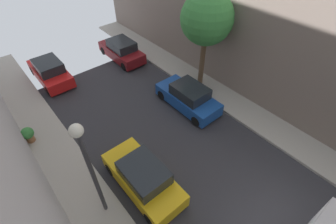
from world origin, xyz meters
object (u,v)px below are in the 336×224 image
object	(u,v)px
parked_car_right_3	(122,51)
parked_car_right_2	(188,97)
lamp_post	(88,161)
street_tree_1	(207,19)
parked_car_left_3	(50,72)
parked_car_left_2	(143,178)
potted_plant_4	(28,134)

from	to	relation	value
parked_car_right_3	parked_car_right_2	bearing A→B (deg)	-90.00
lamp_post	parked_car_right_2	bearing A→B (deg)	19.46
parked_car_right_3	lamp_post	xyz separation A→B (m)	(-7.30, -10.11, 2.82)
parked_car_right_3	street_tree_1	distance (m)	7.82
parked_car_left_3	lamp_post	xyz separation A→B (m)	(-1.90, -10.84, 2.82)
parked_car_left_2	street_tree_1	xyz separation A→B (m)	(7.64, 3.86, 3.89)
parked_car_left_2	parked_car_right_2	size ratio (longest dim) A/B	1.00
parked_car_left_3	parked_car_right_2	world-z (taller)	same
parked_car_right_3	lamp_post	bearing A→B (deg)	-125.82
parked_car_left_2	parked_car_right_2	bearing A→B (deg)	26.83
parked_car_left_2	street_tree_1	world-z (taller)	street_tree_1
parked_car_left_3	parked_car_right_2	bearing A→B (deg)	-56.82
parked_car_left_3	lamp_post	world-z (taller)	lamp_post
parked_car_right_3	street_tree_1	world-z (taller)	street_tree_1
parked_car_left_3	potted_plant_4	distance (m)	5.83
street_tree_1	potted_plant_4	size ratio (longest dim) A/B	6.54
street_tree_1	parked_car_left_3	bearing A→B (deg)	136.98
parked_car_left_2	parked_car_left_3	bearing A→B (deg)	90.00
parked_car_right_2	potted_plant_4	size ratio (longest dim) A/B	4.55
parked_car_right_3	potted_plant_4	xyz separation A→B (m)	(-8.47, -4.23, -0.04)
parked_car_left_3	parked_car_right_3	distance (m)	5.45
parked_car_right_2	parked_car_left_2	bearing A→B (deg)	-153.17
parked_car_right_3	street_tree_1	size ratio (longest dim) A/B	0.70
parked_car_left_2	parked_car_right_2	distance (m)	6.05
parked_car_right_2	lamp_post	bearing A→B (deg)	-160.54
potted_plant_4	parked_car_left_2	bearing A→B (deg)	-63.06
parked_car_right_3	potted_plant_4	bearing A→B (deg)	-153.42
parked_car_left_3	potted_plant_4	world-z (taller)	parked_car_left_3
parked_car_left_3	parked_car_right_3	xyz separation A→B (m)	(5.40, -0.72, 0.00)
parked_car_left_2	parked_car_right_2	world-z (taller)	same
parked_car_left_3	lamp_post	size ratio (longest dim) A/B	0.82
street_tree_1	potted_plant_4	world-z (taller)	street_tree_1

